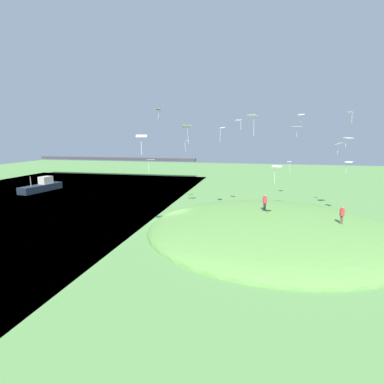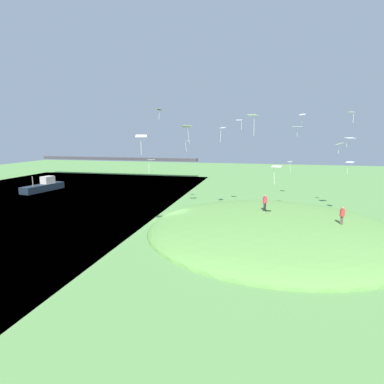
# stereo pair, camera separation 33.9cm
# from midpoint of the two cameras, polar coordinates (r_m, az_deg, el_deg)

# --- Properties ---
(ground_plane) EXTENTS (160.00, 160.00, 0.00)m
(ground_plane) POSITION_cam_midpoint_polar(r_m,az_deg,el_deg) (37.49, -3.24, -5.23)
(ground_plane) COLOR #568745
(grass_hill) EXTENTS (26.96, 26.49, 4.05)m
(grass_hill) POSITION_cam_midpoint_polar(r_m,az_deg,el_deg) (34.45, 15.05, -6.99)
(grass_hill) COLOR #5A8D42
(grass_hill) RESTS_ON ground_plane
(bridge_deck_far) EXTENTS (41.46, 1.80, 0.70)m
(bridge_deck_far) POSITION_cam_midpoint_polar(r_m,az_deg,el_deg) (80.63, -13.57, 6.03)
(bridge_deck_far) COLOR #424146
(boat_on_lake) EXTENTS (3.31, 8.66, 3.03)m
(boat_on_lake) POSITION_cam_midpoint_polar(r_m,az_deg,el_deg) (63.26, -25.63, 0.95)
(boat_on_lake) COLOR #1A2531
(boat_on_lake) RESTS_ON lake_water
(person_near_shore) EXTENTS (0.65, 0.65, 1.77)m
(person_near_shore) POSITION_cam_midpoint_polar(r_m,az_deg,el_deg) (34.35, 13.62, -1.60)
(person_near_shore) COLOR #52494C
(person_near_shore) RESTS_ON grass_hill
(person_on_hilltop) EXTENTS (0.57, 0.57, 1.71)m
(person_on_hilltop) POSITION_cam_midpoint_polar(r_m,az_deg,el_deg) (32.53, 26.33, -3.57)
(person_on_hilltop) COLOR brown
(person_on_hilltop) RESTS_ON grass_hill
(kite_0) EXTENTS (1.19, 1.08, 1.48)m
(kite_0) POSITION_cam_midpoint_polar(r_m,az_deg,el_deg) (46.08, -5.89, 14.89)
(kite_0) COLOR white
(kite_1) EXTENTS (1.11, 1.04, 1.58)m
(kite_1) POSITION_cam_midpoint_polar(r_m,az_deg,el_deg) (35.54, -7.43, 5.77)
(kite_1) COLOR white
(kite_2) EXTENTS (1.42, 1.25, 2.36)m
(kite_2) POSITION_cam_midpoint_polar(r_m,az_deg,el_deg) (40.05, -0.67, 11.94)
(kite_2) COLOR silver
(kite_3) EXTENTS (1.01, 0.84, 1.77)m
(kite_3) POSITION_cam_midpoint_polar(r_m,az_deg,el_deg) (29.50, 15.67, 4.39)
(kite_3) COLOR silver
(kite_4) EXTENTS (0.87, 0.66, 1.32)m
(kite_4) POSITION_cam_midpoint_polar(r_m,az_deg,el_deg) (41.19, 9.04, 12.95)
(kite_4) COLOR white
(kite_5) EXTENTS (0.61, 0.74, 1.33)m
(kite_5) POSITION_cam_midpoint_polar(r_m,az_deg,el_deg) (37.84, 17.96, 5.22)
(kite_5) COLOR white
(kite_6) EXTENTS (1.19, 0.98, 1.87)m
(kite_6) POSITION_cam_midpoint_polar(r_m,az_deg,el_deg) (29.64, -9.08, 10.05)
(kite_6) COLOR white
(kite_7) EXTENTS (0.74, 0.75, 1.58)m
(kite_7) POSITION_cam_midpoint_polar(r_m,az_deg,el_deg) (44.84, -0.68, 9.26)
(kite_7) COLOR white
(kite_8) EXTENTS (0.95, 1.06, 1.25)m
(kite_8) POSITION_cam_midpoint_polar(r_m,az_deg,el_deg) (37.48, 25.91, 7.98)
(kite_8) COLOR white
(kite_9) EXTENTS (1.06, 1.02, 1.24)m
(kite_9) POSITION_cam_midpoint_polar(r_m,az_deg,el_deg) (48.11, 19.94, 13.28)
(kite_9) COLOR white
(kite_10) EXTENTS (1.36, 1.18, 1.23)m
(kite_10) POSITION_cam_midpoint_polar(r_m,az_deg,el_deg) (44.13, 27.38, 8.85)
(kite_10) COLOR white
(kite_11) EXTENTS (1.11, 1.16, 1.08)m
(kite_11) POSITION_cam_midpoint_polar(r_m,az_deg,el_deg) (35.19, 19.19, 11.34)
(kite_11) COLOR white
(kite_12) EXTENTS (1.06, 1.02, 1.55)m
(kite_12) POSITION_cam_midpoint_polar(r_m,az_deg,el_deg) (43.33, 27.37, 4.83)
(kite_12) COLOR silver
(kite_13) EXTENTS (1.21, 1.08, 2.27)m
(kite_13) POSITION_cam_midpoint_polar(r_m,az_deg,el_deg) (34.48, 11.47, 13.54)
(kite_13) COLOR white
(kite_14) EXTENTS (0.72, 0.73, 1.42)m
(kite_14) POSITION_cam_midpoint_polar(r_m,az_deg,el_deg) (43.82, 27.72, 12.81)
(kite_14) COLOR white
(kite_15) EXTENTS (1.04, 1.10, 1.84)m
(kite_15) POSITION_cam_midpoint_polar(r_m,az_deg,el_deg) (39.27, 5.85, 11.60)
(kite_15) COLOR white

